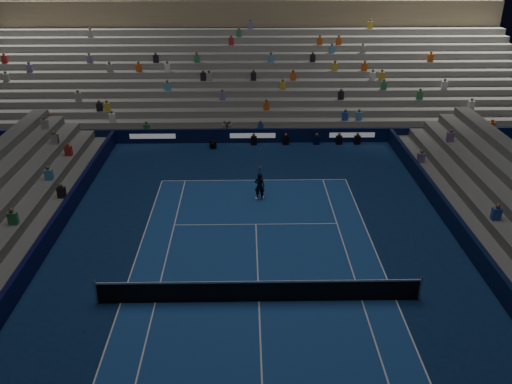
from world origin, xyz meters
The scene contains 9 objects.
ground centered at (0.00, 0.00, 0.00)m, with size 90.00×90.00×0.00m, color #0B2046.
court_surface centered at (0.00, 0.00, 0.01)m, with size 10.97×23.77×0.01m, color navy.
sponsor_barrier_far centered at (0.00, 18.50, 0.50)m, with size 44.00×0.25×1.00m, color black.
sponsor_barrier_east centered at (9.70, 0.00, 0.50)m, with size 0.25×37.00×1.00m, color black.
sponsor_barrier_west centered at (-9.70, 0.00, 0.50)m, with size 0.25×37.00×1.00m, color black.
grandstand_main centered at (0.00, 27.90, 3.38)m, with size 44.00×15.20×11.20m.
tennis_net centered at (0.00, 0.00, 0.50)m, with size 12.90×0.10×1.10m.
tennis_player centered at (0.26, 9.33, 0.78)m, with size 0.57×0.37×1.56m, color black.
broadcast_camera centered at (-2.75, 17.41, 0.29)m, with size 0.52×0.91×0.55m.
Camera 1 is at (-0.45, -17.60, 13.14)m, focal length 37.97 mm.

